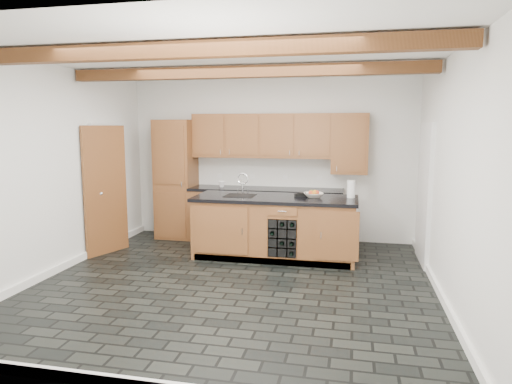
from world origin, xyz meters
TOP-DOWN VIEW (x-y plane):
  - ground at (0.00, 0.00)m, footprint 5.00×5.00m
  - room_shell at (-0.09, 0.53)m, footprint 5.01×5.00m
  - back_cabinetry at (-0.38, 2.24)m, footprint 3.65×0.62m
  - island at (0.31, 1.28)m, footprint 2.48×0.96m
  - faucet at (-0.25, 1.33)m, footprint 0.45×0.40m
  - kitchen_scale at (0.69, 1.39)m, footprint 0.23×0.18m
  - fruit_bowl at (0.87, 1.35)m, footprint 0.34×0.34m
  - fruit_cluster at (0.87, 1.35)m, footprint 0.16×0.17m
  - paper_towel at (1.42, 1.45)m, footprint 0.12×0.12m
  - mug at (-0.81, 2.19)m, footprint 0.14×0.14m

SIDE VIEW (x-z plane):
  - ground at x=0.00m, z-range 0.00..0.00m
  - island at x=0.31m, z-range 0.00..0.93m
  - kitchen_scale at x=0.69m, z-range 0.93..0.99m
  - faucet at x=-0.25m, z-range 0.79..1.14m
  - fruit_bowl at x=0.87m, z-range 0.93..1.00m
  - back_cabinetry at x=-0.38m, z-range -0.12..2.08m
  - mug at x=-0.81m, z-range 0.93..1.04m
  - fruit_cluster at x=0.87m, z-range 0.97..1.04m
  - paper_towel at x=1.42m, z-range 0.93..1.19m
  - room_shell at x=-0.09m, z-range -0.97..4.03m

